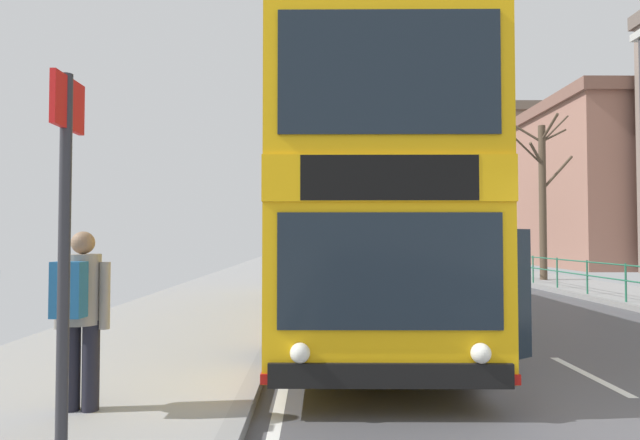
{
  "coord_description": "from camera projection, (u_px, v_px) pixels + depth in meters",
  "views": [
    {
      "loc": [
        -3.57,
        -4.39,
        1.79
      ],
      "look_at": [
        -3.49,
        4.31,
        2.09
      ],
      "focal_mm": 29.91,
      "sensor_mm": 36.0,
      "label": 1
    }
  ],
  "objects": [
    {
      "name": "background_bus_far_lane",
      "position": [
        420.0,
        240.0,
        32.14
      ],
      "size": [
        2.75,
        9.19,
        2.99
      ],
      "color": "#19512D",
      "rests_on": "ground"
    },
    {
      "name": "double_decker_bus_main",
      "position": [
        356.0,
        214.0,
        10.95
      ],
      "size": [
        3.23,
        11.59,
        4.35
      ],
      "color": "#F4B20F",
      "rests_on": "ground"
    },
    {
      "name": "bare_tree_far_02",
      "position": [
        438.0,
        227.0,
        43.26
      ],
      "size": [
        1.91,
        2.37,
        5.03
      ],
      "color": "brown",
      "rests_on": "ground"
    },
    {
      "name": "bare_tree_far_00",
      "position": [
        543.0,
        193.0,
        21.11
      ],
      "size": [
        2.92,
        2.19,
        6.79
      ],
      "color": "#4C3D2D",
      "rests_on": "ground"
    },
    {
      "name": "pedestrian_railing_far_kerb",
      "position": [
        605.0,
        273.0,
        14.72
      ],
      "size": [
        0.05,
        25.43,
        1.0
      ],
      "color": "#236B4C",
      "rests_on": "ground"
    },
    {
      "name": "background_building_00",
      "position": [
        629.0,
        186.0,
        34.78
      ],
      "size": [
        13.08,
        14.3,
        10.26
      ],
      "color": "#936656",
      "rests_on": "ground"
    },
    {
      "name": "pedestrian_with_backpack",
      "position": [
        80.0,
        306.0,
        5.09
      ],
      "size": [
        0.54,
        0.53,
        1.72
      ],
      "color": "black",
      "rests_on": "ground"
    },
    {
      "name": "background_building_01",
      "position": [
        535.0,
        190.0,
        48.02
      ],
      "size": [
        13.75,
        15.81,
        12.22
      ],
      "color": "gray",
      "rests_on": "ground"
    },
    {
      "name": "bus_stop_sign_near",
      "position": [
        65.0,
        231.0,
        3.63
      ],
      "size": [
        0.08,
        0.44,
        2.78
      ],
      "color": "#2D2D33",
      "rests_on": "ground"
    },
    {
      "name": "bare_tree_far_01",
      "position": [
        453.0,
        224.0,
        37.78
      ],
      "size": [
        3.07,
        1.08,
        5.12
      ],
      "color": "#4C3D2D",
      "rests_on": "ground"
    }
  ]
}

